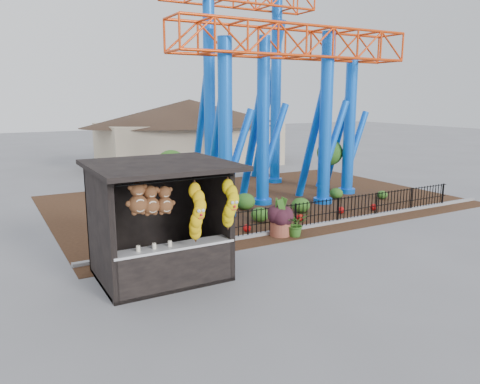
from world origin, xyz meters
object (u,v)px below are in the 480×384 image
prize_booth (163,224)px  roller_coaster (272,59)px  terracotta_planter (280,227)px  potted_plant (296,224)px

prize_booth → roller_coaster: (8.11, 7.32, 4.92)m
terracotta_planter → roller_coaster: bearing=60.0°
terracotta_planter → prize_booth: bearing=-160.0°
prize_booth → terracotta_planter: bearing=20.0°
potted_plant → terracotta_planter: bearing=149.8°
prize_booth → potted_plant: size_ratio=3.89×
roller_coaster → potted_plant: roller_coaster is taller
terracotta_planter → potted_plant: 0.55m
prize_booth → terracotta_planter: prize_booth is taller
roller_coaster → potted_plant: size_ratio=12.22×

